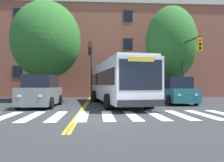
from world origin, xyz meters
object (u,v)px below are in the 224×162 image
street_tree_curbside_small (46,40)px  car_grey_near_lane (41,92)px  car_black_behind_bus (114,88)px  city_bus (116,82)px  traffic_light_near_corner (189,58)px  car_teal_far_lane (175,91)px  traffic_light_overhead (91,61)px  street_tree_curbside_large (171,43)px

street_tree_curbside_small → car_grey_near_lane: bearing=-79.5°
car_grey_near_lane → car_black_behind_bus: size_ratio=0.90×
city_bus → street_tree_curbside_small: bearing=147.4°
traffic_light_near_corner → street_tree_curbside_small: 13.08m
car_teal_far_lane → traffic_light_overhead: 7.46m
street_tree_curbside_large → street_tree_curbside_small: (-12.04, 0.13, 0.15)m
traffic_light_near_corner → street_tree_curbside_large: street_tree_curbside_large is taller
traffic_light_near_corner → street_tree_curbside_large: (-0.38, 3.42, 1.91)m
car_grey_near_lane → street_tree_curbside_small: 7.59m
car_black_behind_bus → street_tree_curbside_small: bearing=-136.9°
car_black_behind_bus → traffic_light_overhead: (-2.57, -8.54, 2.50)m
car_black_behind_bus → car_teal_far_lane: bearing=-67.5°
car_teal_far_lane → street_tree_curbside_small: (-11.12, 3.76, 4.74)m
traffic_light_near_corner → traffic_light_overhead: (-8.10, 1.46, -0.10)m
car_grey_near_lane → city_bus: bearing=18.6°
car_grey_near_lane → street_tree_curbside_small: size_ratio=0.50×
city_bus → traffic_light_overhead: (-2.05, 1.99, 1.84)m
traffic_light_near_corner → traffic_light_overhead: bearing=169.8°
car_grey_near_lane → street_tree_curbside_large: street_tree_curbside_large is taller
city_bus → car_black_behind_bus: city_bus is taller
car_black_behind_bus → street_tree_curbside_large: 9.50m
car_black_behind_bus → street_tree_curbside_large: (5.15, -6.58, 4.52)m
traffic_light_overhead → street_tree_curbside_small: (-4.32, 2.09, 2.16)m
car_black_behind_bus → traffic_light_overhead: bearing=-106.8°
car_black_behind_bus → street_tree_curbside_small: (-6.90, -6.45, 4.67)m
car_teal_far_lane → traffic_light_overhead: size_ratio=0.93×
traffic_light_near_corner → car_black_behind_bus: bearing=118.9°
traffic_light_overhead → street_tree_curbside_small: size_ratio=0.57×
traffic_light_overhead → traffic_light_near_corner: bearing=-10.2°
car_black_behind_bus → street_tree_curbside_large: bearing=-52.0°
car_black_behind_bus → traffic_light_near_corner: 11.72m
traffic_light_near_corner → street_tree_curbside_small: (-12.42, 3.55, 2.06)m
street_tree_curbside_large → traffic_light_near_corner: bearing=-83.7°
city_bus → car_grey_near_lane: city_bus is taller
car_black_behind_bus → traffic_light_overhead: 9.27m
traffic_light_near_corner → traffic_light_overhead: 8.23m
traffic_light_near_corner → street_tree_curbside_small: bearing=164.0°
city_bus → traffic_light_near_corner: (6.05, 0.53, 1.95)m
city_bus → car_grey_near_lane: bearing=-161.4°
city_bus → traffic_light_overhead: traffic_light_overhead is taller
city_bus → street_tree_curbside_small: 8.56m
car_grey_near_lane → street_tree_curbside_small: (-1.09, 5.86, 4.70)m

